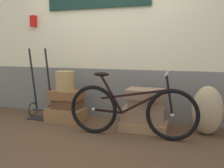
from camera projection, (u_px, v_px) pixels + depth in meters
ground at (95, 132)px, 3.67m from camera, size 8.54×5.20×0.06m
station_building at (114, 41)px, 4.28m from camera, size 6.54×0.74×2.58m
suitcase_0 at (66, 115)px, 4.09m from camera, size 0.62×0.39×0.21m
suitcase_1 at (67, 104)px, 4.10m from camera, size 0.46×0.32×0.15m
suitcase_2 at (66, 95)px, 4.08m from camera, size 0.53×0.36×0.14m
suitcase_3 at (144, 126)px, 3.67m from camera, size 0.67×0.45×0.12m
suitcase_4 at (143, 115)px, 3.67m from camera, size 0.62×0.43×0.19m
suitcase_5 at (146, 103)px, 3.64m from camera, size 0.50×0.37×0.15m
suitcase_6 at (145, 94)px, 3.60m from camera, size 0.52×0.38×0.14m
wicker_basket at (65, 81)px, 4.04m from camera, size 0.29×0.29×0.31m
luggage_trolley at (41, 100)px, 4.32m from camera, size 0.39×0.34×1.17m
burlap_sack at (207, 110)px, 3.44m from camera, size 0.41×0.35×0.67m
bicycle at (131, 110)px, 3.35m from camera, size 1.73×0.46×0.87m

